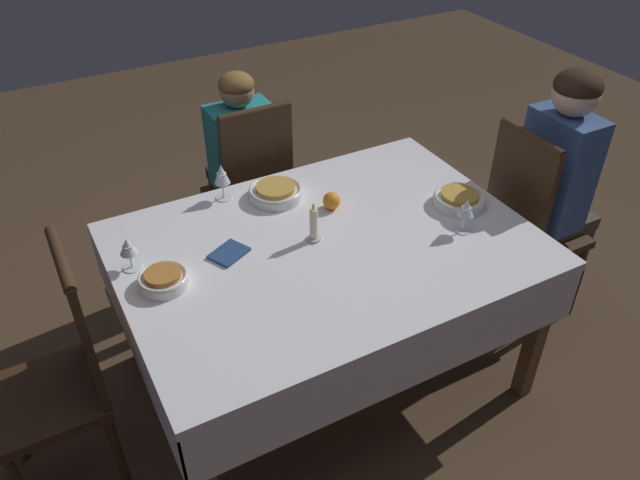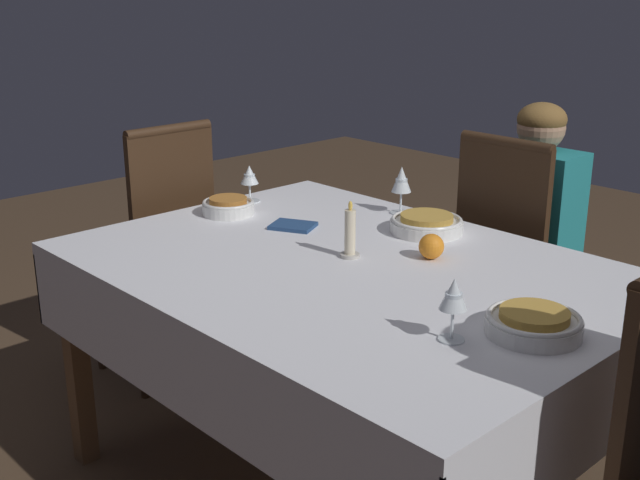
{
  "view_description": "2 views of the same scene",
  "coord_description": "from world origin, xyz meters",
  "px_view_note": "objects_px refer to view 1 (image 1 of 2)",
  "views": [
    {
      "loc": [
        0.91,
        1.63,
        2.14
      ],
      "look_at": [
        0.06,
        0.06,
        0.81
      ],
      "focal_mm": 35.0,
      "sensor_mm": 36.0,
      "label": 1
    },
    {
      "loc": [
        -1.44,
        1.47,
        1.48
      ],
      "look_at": [
        0.04,
        0.07,
        0.8
      ],
      "focal_mm": 45.0,
      "sensor_mm": 36.0,
      "label": 2
    }
  ],
  "objects_px": {
    "bowl_west": "(459,199)",
    "wine_glass_west": "(466,209)",
    "chair_east": "(63,371)",
    "person_adult_denim": "(560,183)",
    "napkin_red_folded": "(229,253)",
    "chair_west": "(528,222)",
    "wine_glass_east": "(128,248)",
    "dining_table": "(327,259)",
    "chair_south": "(252,189)",
    "person_child_teal": "(239,163)",
    "orange_fruit": "(332,201)",
    "wine_glass_south": "(222,176)",
    "bowl_east": "(163,279)",
    "candle_centerpiece": "(314,226)",
    "bowl_south": "(276,192)"
  },
  "relations": [
    {
      "from": "chair_west",
      "to": "wine_glass_east",
      "type": "bearing_deg",
      "value": 81.12
    },
    {
      "from": "person_adult_denim",
      "to": "wine_glass_east",
      "type": "bearing_deg",
      "value": 81.83
    },
    {
      "from": "chair_south",
      "to": "candle_centerpiece",
      "type": "distance_m",
      "value": 0.79
    },
    {
      "from": "chair_east",
      "to": "wine_glass_south",
      "type": "height_order",
      "value": "chair_east"
    },
    {
      "from": "chair_west",
      "to": "person_child_teal",
      "type": "distance_m",
      "value": 1.4
    },
    {
      "from": "orange_fruit",
      "to": "napkin_red_folded",
      "type": "bearing_deg",
      "value": 10.38
    },
    {
      "from": "chair_west",
      "to": "chair_east",
      "type": "height_order",
      "value": "same"
    },
    {
      "from": "chair_east",
      "to": "person_adult_denim",
      "type": "bearing_deg",
      "value": 87.62
    },
    {
      "from": "chair_south",
      "to": "orange_fruit",
      "type": "relative_size",
      "value": 14.01
    },
    {
      "from": "bowl_east",
      "to": "orange_fruit",
      "type": "xyz_separation_m",
      "value": [
        -0.74,
        -0.14,
        0.01
      ]
    },
    {
      "from": "person_adult_denim",
      "to": "wine_glass_east",
      "type": "distance_m",
      "value": 1.85
    },
    {
      "from": "chair_west",
      "to": "candle_centerpiece",
      "type": "relative_size",
      "value": 6.13
    },
    {
      "from": "chair_east",
      "to": "bowl_west",
      "type": "xyz_separation_m",
      "value": [
        -1.6,
        0.06,
        0.23
      ]
    },
    {
      "from": "orange_fruit",
      "to": "bowl_west",
      "type": "bearing_deg",
      "value": 154.4
    },
    {
      "from": "bowl_south",
      "to": "bowl_east",
      "type": "bearing_deg",
      "value": 29.24
    },
    {
      "from": "bowl_west",
      "to": "bowl_south",
      "type": "distance_m",
      "value": 0.75
    },
    {
      "from": "dining_table",
      "to": "wine_glass_south",
      "type": "height_order",
      "value": "wine_glass_south"
    },
    {
      "from": "chair_south",
      "to": "bowl_west",
      "type": "xyz_separation_m",
      "value": [
        -0.58,
        0.81,
        0.23
      ]
    },
    {
      "from": "bowl_south",
      "to": "wine_glass_east",
      "type": "distance_m",
      "value": 0.67
    },
    {
      "from": "bowl_south",
      "to": "candle_centerpiece",
      "type": "bearing_deg",
      "value": 90.08
    },
    {
      "from": "chair_south",
      "to": "chair_west",
      "type": "bearing_deg",
      "value": 139.06
    },
    {
      "from": "person_child_teal",
      "to": "person_adult_denim",
      "type": "bearing_deg",
      "value": 138.19
    },
    {
      "from": "person_adult_denim",
      "to": "candle_centerpiece",
      "type": "relative_size",
      "value": 7.53
    },
    {
      "from": "napkin_red_folded",
      "to": "bowl_west",
      "type": "bearing_deg",
      "value": 171.78
    },
    {
      "from": "dining_table",
      "to": "chair_east",
      "type": "xyz_separation_m",
      "value": [
        1.0,
        -0.03,
        -0.12
      ]
    },
    {
      "from": "chair_south",
      "to": "napkin_red_folded",
      "type": "bearing_deg",
      "value": 61.17
    },
    {
      "from": "candle_centerpiece",
      "to": "chair_east",
      "type": "bearing_deg",
      "value": 0.76
    },
    {
      "from": "chair_west",
      "to": "person_adult_denim",
      "type": "height_order",
      "value": "person_adult_denim"
    },
    {
      "from": "chair_east",
      "to": "chair_south",
      "type": "bearing_deg",
      "value": 126.53
    },
    {
      "from": "bowl_east",
      "to": "wine_glass_east",
      "type": "distance_m",
      "value": 0.18
    },
    {
      "from": "chair_east",
      "to": "person_adult_denim",
      "type": "distance_m",
      "value": 2.15
    },
    {
      "from": "bowl_east",
      "to": "wine_glass_west",
      "type": "bearing_deg",
      "value": 167.88
    },
    {
      "from": "bowl_south",
      "to": "candle_centerpiece",
      "type": "relative_size",
      "value": 1.38
    },
    {
      "from": "person_adult_denim",
      "to": "bowl_west",
      "type": "xyz_separation_m",
      "value": [
        0.55,
        -0.03,
        0.07
      ]
    },
    {
      "from": "chair_south",
      "to": "wine_glass_west",
      "type": "bearing_deg",
      "value": 115.98
    },
    {
      "from": "bowl_east",
      "to": "candle_centerpiece",
      "type": "distance_m",
      "value": 0.58
    },
    {
      "from": "wine_glass_west",
      "to": "bowl_east",
      "type": "bearing_deg",
      "value": -12.12
    },
    {
      "from": "candle_centerpiece",
      "to": "napkin_red_folded",
      "type": "relative_size",
      "value": 1.0
    },
    {
      "from": "chair_west",
      "to": "wine_glass_west",
      "type": "distance_m",
      "value": 0.6
    },
    {
      "from": "chair_south",
      "to": "wine_glass_east",
      "type": "xyz_separation_m",
      "value": [
        0.7,
        0.58,
        0.29
      ]
    },
    {
      "from": "person_adult_denim",
      "to": "wine_glass_east",
      "type": "relative_size",
      "value": 9.49
    },
    {
      "from": "bowl_west",
      "to": "wine_glass_west",
      "type": "relative_size",
      "value": 1.48
    },
    {
      "from": "napkin_red_folded",
      "to": "wine_glass_south",
      "type": "bearing_deg",
      "value": -108.74
    },
    {
      "from": "person_child_teal",
      "to": "napkin_red_folded",
      "type": "height_order",
      "value": "person_child_teal"
    },
    {
      "from": "wine_glass_west",
      "to": "bowl_east",
      "type": "height_order",
      "value": "wine_glass_west"
    },
    {
      "from": "bowl_east",
      "to": "napkin_red_folded",
      "type": "distance_m",
      "value": 0.27
    },
    {
      "from": "bowl_west",
      "to": "napkin_red_folded",
      "type": "xyz_separation_m",
      "value": [
        0.95,
        -0.14,
        -0.02
      ]
    },
    {
      "from": "person_adult_denim",
      "to": "napkin_red_folded",
      "type": "distance_m",
      "value": 1.51
    },
    {
      "from": "person_child_teal",
      "to": "orange_fruit",
      "type": "relative_size",
      "value": 15.26
    },
    {
      "from": "dining_table",
      "to": "chair_south",
      "type": "distance_m",
      "value": 0.79
    }
  ]
}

